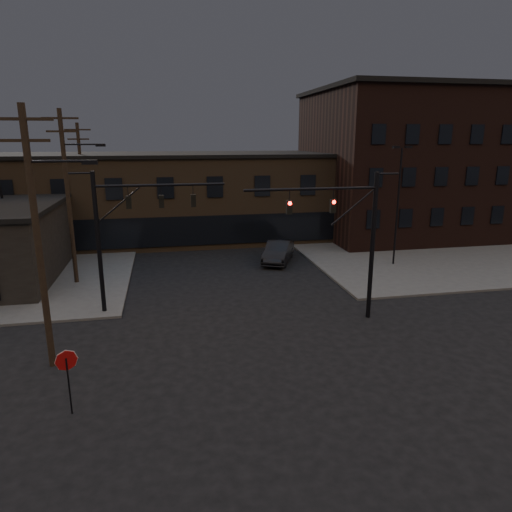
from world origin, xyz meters
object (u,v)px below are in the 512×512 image
Objects in this scene: traffic_signal_near at (353,231)px; parked_car_lot_a at (410,237)px; traffic_signal_far at (122,226)px; car_crossing at (278,252)px; stop_sign at (67,367)px; parked_car_lot_b at (343,230)px.

parked_car_lot_a is at bearing 50.96° from traffic_signal_near.
car_crossing is at bearing 38.44° from traffic_signal_far.
traffic_signal_far reaches higher than parked_car_lot_a.
parked_car_lot_a is 0.90× the size of car_crossing.
traffic_signal_near is 1.00× the size of traffic_signal_far.
traffic_signal_near is at bearing -61.48° from car_crossing.
traffic_signal_far reaches higher than stop_sign.
parked_car_lot_a is 0.92× the size of parked_car_lot_b.
parked_car_lot_a is at bearing -127.57° from parked_car_lot_b.
parked_car_lot_a is at bearing 40.03° from stop_sign.
traffic_signal_near is 1.55× the size of car_crossing.
traffic_signal_near is at bearing 25.90° from stop_sign.
car_crossing is (12.43, 18.83, -0.99)m from stop_sign.
stop_sign reaches higher than car_crossing.
traffic_signal_near is 12.57m from traffic_signal_far.
car_crossing reaches higher than parked_car_lot_b.
parked_car_lot_b is 0.98× the size of car_crossing.
stop_sign is at bearing -154.10° from traffic_signal_near.
car_crossing is at bearing 140.72° from parked_car_lot_b.
parked_car_lot_a is (12.04, 14.84, -3.99)m from traffic_signal_near.
traffic_signal_near is at bearing 128.65° from parked_car_lot_a.
stop_sign is 0.53× the size of parked_car_lot_a.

